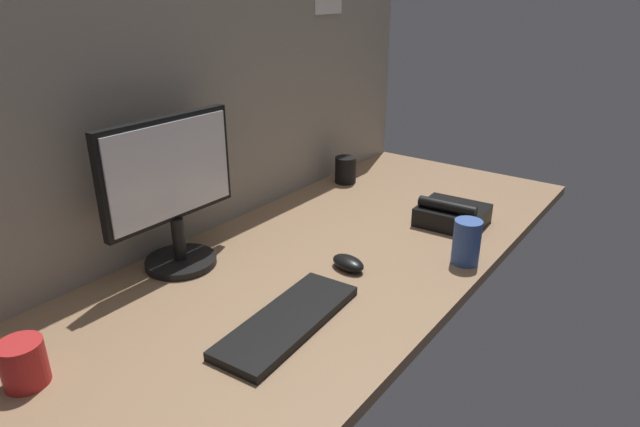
{
  "coord_description": "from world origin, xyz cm",
  "views": [
    {
      "loc": [
        -108.64,
        -77.08,
        65.62
      ],
      "look_at": [
        -12.51,
        0.0,
        14.0
      ],
      "focal_mm": 30.18,
      "sensor_mm": 36.0,
      "label": 1
    }
  ],
  "objects_px": {
    "mug_black_travel": "(346,170)",
    "mug_ceramic_blue": "(467,241)",
    "desk_phone": "(452,214)",
    "mouse": "(348,263)",
    "keyboard": "(288,320)",
    "mug_red_plastic": "(23,363)",
    "monitor": "(171,188)"
  },
  "relations": [
    {
      "from": "mouse",
      "to": "mug_red_plastic",
      "type": "xyz_separation_m",
      "value": [
        -0.7,
        0.23,
        0.03
      ]
    },
    {
      "from": "monitor",
      "to": "keyboard",
      "type": "distance_m",
      "value": 0.45
    },
    {
      "from": "mouse",
      "to": "desk_phone",
      "type": "xyz_separation_m",
      "value": [
        0.42,
        -0.09,
        0.01
      ]
    },
    {
      "from": "mug_black_travel",
      "to": "mug_ceramic_blue",
      "type": "xyz_separation_m",
      "value": [
        -0.33,
        -0.6,
        0.01
      ]
    },
    {
      "from": "desk_phone",
      "to": "mug_black_travel",
      "type": "bearing_deg",
      "value": 74.84
    },
    {
      "from": "mug_red_plastic",
      "to": "mug_ceramic_blue",
      "type": "distance_m",
      "value": 1.02
    },
    {
      "from": "mug_red_plastic",
      "to": "mug_black_travel",
      "type": "xyz_separation_m",
      "value": [
        1.24,
        0.15,
        0.0
      ]
    },
    {
      "from": "monitor",
      "to": "mug_red_plastic",
      "type": "distance_m",
      "value": 0.51
    },
    {
      "from": "mug_red_plastic",
      "to": "mug_black_travel",
      "type": "bearing_deg",
      "value": 6.85
    },
    {
      "from": "keyboard",
      "to": "desk_phone",
      "type": "height_order",
      "value": "desk_phone"
    },
    {
      "from": "mug_black_travel",
      "to": "mug_ceramic_blue",
      "type": "distance_m",
      "value": 0.69
    },
    {
      "from": "monitor",
      "to": "desk_phone",
      "type": "xyz_separation_m",
      "value": [
        0.65,
        -0.46,
        -0.18
      ]
    },
    {
      "from": "mug_ceramic_blue",
      "to": "desk_phone",
      "type": "bearing_deg",
      "value": 31.95
    },
    {
      "from": "mug_black_travel",
      "to": "mug_ceramic_blue",
      "type": "relative_size",
      "value": 0.8
    },
    {
      "from": "monitor",
      "to": "mouse",
      "type": "distance_m",
      "value": 0.47
    },
    {
      "from": "mug_red_plastic",
      "to": "mug_ceramic_blue",
      "type": "height_order",
      "value": "mug_ceramic_blue"
    },
    {
      "from": "mug_red_plastic",
      "to": "mouse",
      "type": "bearing_deg",
      "value": -17.99
    },
    {
      "from": "keyboard",
      "to": "mouse",
      "type": "xyz_separation_m",
      "value": [
        0.28,
        0.03,
        0.01
      ]
    },
    {
      "from": "mug_red_plastic",
      "to": "mug_black_travel",
      "type": "relative_size",
      "value": 0.91
    },
    {
      "from": "monitor",
      "to": "keyboard",
      "type": "bearing_deg",
      "value": -96.24
    },
    {
      "from": "monitor",
      "to": "desk_phone",
      "type": "height_order",
      "value": "monitor"
    },
    {
      "from": "keyboard",
      "to": "mug_red_plastic",
      "type": "distance_m",
      "value": 0.49
    },
    {
      "from": "keyboard",
      "to": "desk_phone",
      "type": "relative_size",
      "value": 1.86
    },
    {
      "from": "monitor",
      "to": "keyboard",
      "type": "relative_size",
      "value": 1.03
    },
    {
      "from": "keyboard",
      "to": "mug_ceramic_blue",
      "type": "height_order",
      "value": "mug_ceramic_blue"
    },
    {
      "from": "keyboard",
      "to": "mug_black_travel",
      "type": "height_order",
      "value": "mug_black_travel"
    },
    {
      "from": "keyboard",
      "to": "mouse",
      "type": "bearing_deg",
      "value": 2.91
    },
    {
      "from": "mug_black_travel",
      "to": "mug_ceramic_blue",
      "type": "bearing_deg",
      "value": -119.18
    },
    {
      "from": "mug_red_plastic",
      "to": "mug_ceramic_blue",
      "type": "bearing_deg",
      "value": -26.33
    },
    {
      "from": "mug_ceramic_blue",
      "to": "desk_phone",
      "type": "distance_m",
      "value": 0.25
    },
    {
      "from": "mouse",
      "to": "mug_black_travel",
      "type": "height_order",
      "value": "mug_black_travel"
    },
    {
      "from": "monitor",
      "to": "mug_ceramic_blue",
      "type": "height_order",
      "value": "monitor"
    }
  ]
}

